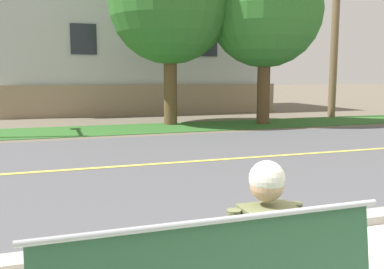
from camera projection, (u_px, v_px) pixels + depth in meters
name	position (u px, v px, depth m)	size (l,w,h in m)	color
ground_plane	(146.00, 152.00, 9.98)	(140.00, 140.00, 0.00)	#665B4C
curb_edge	(259.00, 232.00, 4.68)	(44.00, 0.30, 0.11)	#ADA89E
street_asphalt	(163.00, 164.00, 8.58)	(52.00, 8.00, 0.01)	#515156
road_centre_line	(163.00, 163.00, 8.57)	(48.00, 0.14, 0.01)	#E0CC4C
far_verge_grass	(117.00, 129.00, 14.07)	(48.00, 2.80, 0.02)	#2D6026
seated_person_olive	(258.00, 245.00, 2.75)	(0.52, 0.68, 1.25)	#333D56
shade_tree_left	(270.00, 1.00, 15.26)	(4.16, 4.16, 6.86)	brown
garden_wall	(146.00, 100.00, 19.39)	(13.00, 0.36, 1.40)	gray
house_across_street	(134.00, 45.00, 22.06)	(13.53, 6.91, 6.69)	#B7BCC1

